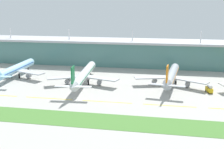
{
  "coord_description": "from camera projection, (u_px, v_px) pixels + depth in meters",
  "views": [
    {
      "loc": [
        27.04,
        -148.74,
        53.17
      ],
      "look_at": [
        -6.5,
        35.09,
        7.0
      ],
      "focal_mm": 46.36,
      "sensor_mm": 36.0,
      "label": 1
    }
  ],
  "objects": [
    {
      "name": "airliner_far_middle",
      "position": [
        171.0,
        76.0,
        191.05
      ],
      "size": [
        48.46,
        62.69,
        18.9
      ],
      "color": "#ADB2BC",
      "rests_on": "ground"
    },
    {
      "name": "taxiway_stripe_mid_east",
      "position": [
        169.0,
        106.0,
        154.22
      ],
      "size": [
        28.0,
        0.7,
        0.04
      ],
      "primitive_type": "cube",
      "color": "yellow",
      "rests_on": "ground"
    },
    {
      "name": "taxiway_stripe_mid_west",
      "position": [
        49.0,
        98.0,
        166.07
      ],
      "size": [
        28.0,
        0.7,
        0.04
      ],
      "primitive_type": "cube",
      "color": "yellow",
      "rests_on": "ground"
    },
    {
      "name": "grass_verge",
      "position": [
        102.0,
        121.0,
        134.09
      ],
      "size": [
        300.0,
        18.0,
        0.1
      ],
      "primitive_type": "cube",
      "color": "#477A33",
      "rests_on": "ground"
    },
    {
      "name": "fuel_truck",
      "position": [
        209.0,
        89.0,
        176.67
      ],
      "size": [
        3.94,
        7.57,
        4.95
      ],
      "color": "gold",
      "rests_on": "ground"
    },
    {
      "name": "terminal_building",
      "position": [
        133.0,
        52.0,
        253.46
      ],
      "size": [
        288.0,
        34.0,
        30.95
      ],
      "color": "slate",
      "rests_on": "ground"
    },
    {
      "name": "ground_plane",
      "position": [
        112.0,
        102.0,
        159.51
      ],
      "size": [
        600.0,
        600.0,
        0.0
      ],
      "primitive_type": "plane",
      "color": "#A8A59E"
    },
    {
      "name": "airliner_near_middle",
      "position": [
        84.0,
        75.0,
        193.8
      ],
      "size": [
        48.64,
        71.45,
        18.9
      ],
      "color": "silver",
      "rests_on": "ground"
    },
    {
      "name": "airliner_nearest",
      "position": [
        16.0,
        69.0,
        211.23
      ],
      "size": [
        48.79,
        60.29,
        18.9
      ],
      "color": "#9ED1EA",
      "rests_on": "ground"
    },
    {
      "name": "taxiway_stripe_centre",
      "position": [
        107.0,
        102.0,
        160.14
      ],
      "size": [
        28.0,
        0.7,
        0.04
      ],
      "primitive_type": "cube",
      "color": "yellow",
      "rests_on": "ground"
    }
  ]
}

